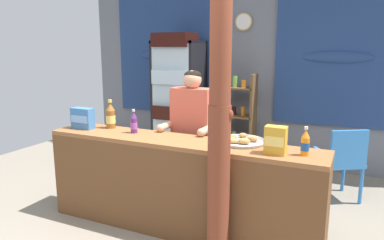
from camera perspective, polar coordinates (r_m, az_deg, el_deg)
ground_plane at (r=4.23m, az=2.55°, el=-12.78°), size 7.53×7.53×0.00m
back_wall_curtained at (r=5.53m, az=9.47°, el=8.04°), size 5.62×0.22×2.75m
stall_counter at (r=3.36m, az=-2.90°, el=-9.41°), size 2.67×0.46×0.90m
timber_post at (r=2.75m, az=4.39°, el=1.24°), size 0.20×0.18×2.61m
drink_fridge at (r=5.47m, az=-2.20°, el=4.30°), size 0.68×0.61×1.94m
bottle_shelf_rack at (r=5.30m, az=7.33°, el=0.19°), size 0.48×0.28×1.36m
plastic_lawn_chair at (r=4.43m, az=22.56°, el=-5.76°), size 0.61×0.61×0.86m
shopkeeper at (r=3.76m, az=0.00°, el=-0.68°), size 0.53×0.42×1.51m
soda_bottle_iced_tea at (r=3.88m, az=-12.75°, el=0.62°), size 0.10×0.10×0.30m
soda_bottle_orange_soda at (r=2.97m, az=17.45°, el=-3.52°), size 0.07×0.07×0.23m
soda_bottle_grape_soda at (r=3.62m, az=-9.18°, el=-0.45°), size 0.07×0.07×0.24m
snack_box_choco_powder at (r=2.94m, az=13.07°, el=-3.12°), size 0.17×0.11×0.23m
snack_box_biscuit at (r=3.92m, az=-16.88°, el=0.26°), size 0.24×0.11×0.22m
pastry_tray at (r=3.24m, az=7.76°, el=-3.23°), size 0.43×0.43×0.07m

